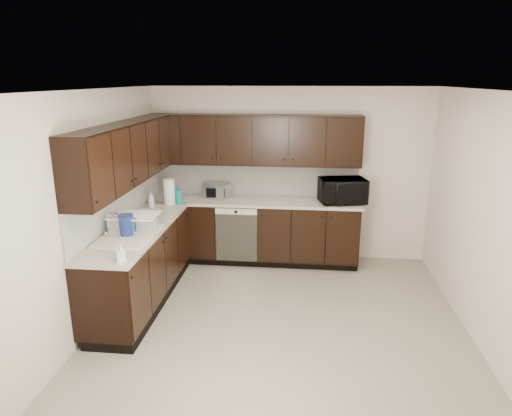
# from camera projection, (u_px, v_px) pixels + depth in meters

# --- Properties ---
(floor) EXTENTS (4.00, 4.00, 0.00)m
(floor) POSITION_uv_depth(u_px,v_px,m) (280.00, 321.00, 5.09)
(floor) COLOR gray
(floor) RESTS_ON ground
(ceiling) EXTENTS (4.00, 4.00, 0.00)m
(ceiling) POSITION_uv_depth(u_px,v_px,m) (284.00, 90.00, 4.40)
(ceiling) COLOR white
(ceiling) RESTS_ON wall_back
(wall_back) EXTENTS (4.00, 0.02, 2.50)m
(wall_back) POSITION_uv_depth(u_px,v_px,m) (289.00, 175.00, 6.65)
(wall_back) COLOR beige
(wall_back) RESTS_ON floor
(wall_left) EXTENTS (0.02, 4.00, 2.50)m
(wall_left) POSITION_uv_depth(u_px,v_px,m) (98.00, 208.00, 4.94)
(wall_left) COLOR beige
(wall_left) RESTS_ON floor
(wall_right) EXTENTS (0.02, 4.00, 2.50)m
(wall_right) POSITION_uv_depth(u_px,v_px,m) (483.00, 220.00, 4.54)
(wall_right) COLOR beige
(wall_right) RESTS_ON floor
(wall_front) EXTENTS (4.00, 0.02, 2.50)m
(wall_front) POSITION_uv_depth(u_px,v_px,m) (266.00, 305.00, 2.83)
(wall_front) COLOR beige
(wall_front) RESTS_ON floor
(lower_cabinets) EXTENTS (3.00, 2.80, 0.90)m
(lower_cabinets) POSITION_uv_depth(u_px,v_px,m) (211.00, 247.00, 6.13)
(lower_cabinets) COLOR black
(lower_cabinets) RESTS_ON floor
(countertop) EXTENTS (3.03, 2.83, 0.04)m
(countertop) POSITION_uv_depth(u_px,v_px,m) (209.00, 211.00, 5.99)
(countertop) COLOR #B4AD9D
(countertop) RESTS_ON lower_cabinets
(backsplash) EXTENTS (3.00, 2.80, 0.48)m
(backsplash) POSITION_uv_depth(u_px,v_px,m) (197.00, 188.00, 6.14)
(backsplash) COLOR white
(backsplash) RESTS_ON countertop
(upper_cabinets) EXTENTS (3.00, 2.80, 0.70)m
(upper_cabinets) POSITION_uv_depth(u_px,v_px,m) (202.00, 146.00, 5.86)
(upper_cabinets) COLOR black
(upper_cabinets) RESTS_ON wall_back
(dishwasher) EXTENTS (0.58, 0.04, 0.78)m
(dishwasher) POSITION_uv_depth(u_px,v_px,m) (236.00, 232.00, 6.35)
(dishwasher) COLOR beige
(dishwasher) RESTS_ON lower_cabinets
(sink) EXTENTS (0.54, 0.82, 0.42)m
(sink) POSITION_uv_depth(u_px,v_px,m) (129.00, 241.00, 5.00)
(sink) COLOR beige
(sink) RESTS_ON countertop
(microwave) EXTENTS (0.69, 0.54, 0.34)m
(microwave) POSITION_uv_depth(u_px,v_px,m) (342.00, 191.00, 6.29)
(microwave) COLOR black
(microwave) RESTS_ON countertop
(soap_bottle_a) EXTENTS (0.11, 0.11, 0.18)m
(soap_bottle_a) POSITION_uv_depth(u_px,v_px,m) (121.00, 252.00, 4.29)
(soap_bottle_a) COLOR gray
(soap_bottle_a) RESTS_ON countertop
(soap_bottle_b) EXTENTS (0.09, 0.09, 0.21)m
(soap_bottle_b) POSITION_uv_depth(u_px,v_px,m) (151.00, 200.00, 6.07)
(soap_bottle_b) COLOR gray
(soap_bottle_b) RESTS_ON countertop
(toaster_oven) EXTENTS (0.40, 0.36, 0.21)m
(toaster_oven) POSITION_uv_depth(u_px,v_px,m) (217.00, 191.00, 6.55)
(toaster_oven) COLOR #AFB0B2
(toaster_oven) RESTS_ON countertop
(storage_bin) EXTENTS (0.57, 0.47, 0.19)m
(storage_bin) POSITION_uv_depth(u_px,v_px,m) (135.00, 223.00, 5.11)
(storage_bin) COLOR white
(storage_bin) RESTS_ON countertop
(blue_pitcher) EXTENTS (0.19, 0.19, 0.25)m
(blue_pitcher) POSITION_uv_depth(u_px,v_px,m) (127.00, 226.00, 4.96)
(blue_pitcher) COLOR navy
(blue_pitcher) RESTS_ON countertop
(teal_tumbler) EXTENTS (0.10, 0.10, 0.20)m
(teal_tumbler) POSITION_uv_depth(u_px,v_px,m) (179.00, 197.00, 6.24)
(teal_tumbler) COLOR #0B7C81
(teal_tumbler) RESTS_ON countertop
(paper_towel_roll) EXTENTS (0.18, 0.18, 0.34)m
(paper_towel_roll) POSITION_uv_depth(u_px,v_px,m) (169.00, 192.00, 6.23)
(paper_towel_roll) COLOR silver
(paper_towel_roll) RESTS_ON countertop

